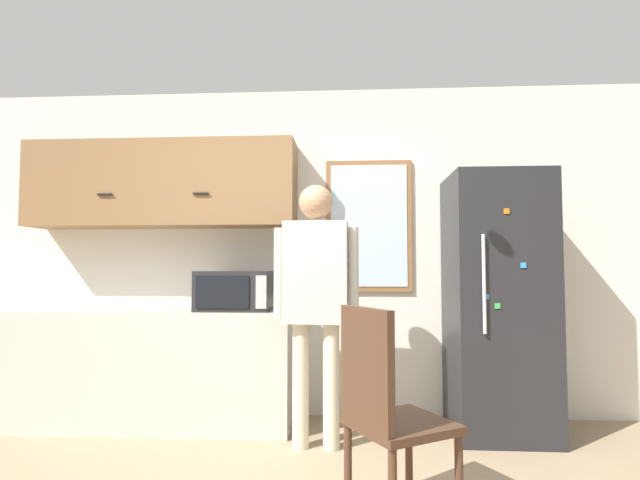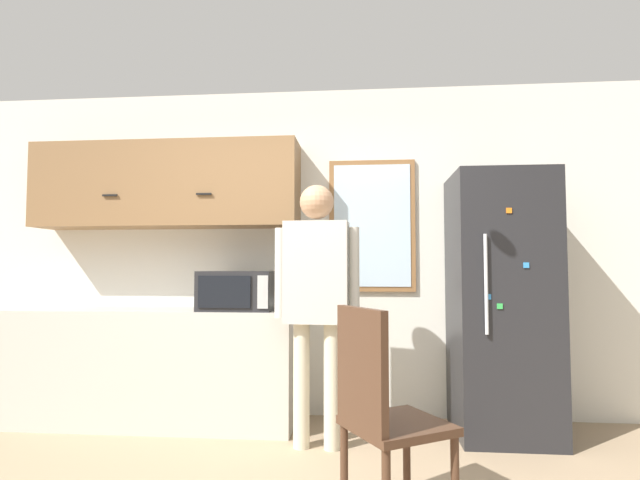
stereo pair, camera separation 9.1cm
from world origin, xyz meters
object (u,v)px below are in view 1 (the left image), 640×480
object	(u,v)px
microwave	(236,291)
refrigerator	(497,303)
chair	(385,405)
person	(316,285)

from	to	relation	value
microwave	refrigerator	xyz separation A→B (m)	(1.94, 0.03, -0.08)
chair	microwave	bearing A→B (deg)	7.50
microwave	person	xyz separation A→B (m)	(0.63, -0.35, 0.06)
person	refrigerator	world-z (taller)	refrigerator
microwave	person	size ratio (longest dim) A/B	0.31
microwave	chair	bearing A→B (deg)	-51.40
microwave	chair	distance (m)	1.73
refrigerator	microwave	bearing A→B (deg)	-179.01
microwave	chair	size ratio (longest dim) A/B	0.54
refrigerator	chair	bearing A→B (deg)	-124.39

